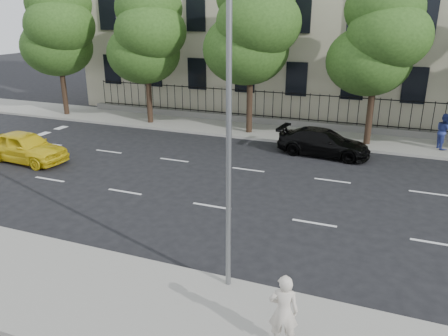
% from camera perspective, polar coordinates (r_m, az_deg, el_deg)
% --- Properties ---
extents(ground, '(120.00, 120.00, 0.00)m').
position_cam_1_polar(ground, '(15.12, -5.29, -8.69)').
color(ground, black).
rests_on(ground, ground).
extents(near_sidewalk, '(60.00, 4.00, 0.15)m').
position_cam_1_polar(near_sidewalk, '(12.20, -14.01, -16.53)').
color(near_sidewalk, gray).
rests_on(near_sidewalk, ground).
extents(far_sidewalk, '(60.00, 4.00, 0.15)m').
position_cam_1_polar(far_sidewalk, '(27.47, 7.78, 4.56)').
color(far_sidewalk, gray).
rests_on(far_sidewalk, ground).
extents(lane_markings, '(49.60, 4.62, 0.01)m').
position_cam_1_polar(lane_markings, '(19.06, 1.04, -2.36)').
color(lane_markings, silver).
rests_on(lane_markings, ground).
extents(iron_fence, '(30.00, 0.50, 2.20)m').
position_cam_1_polar(iron_fence, '(28.94, 8.65, 6.47)').
color(iron_fence, slate).
rests_on(iron_fence, far_sidewalk).
extents(street_light, '(0.25, 3.32, 8.05)m').
position_cam_1_polar(street_light, '(10.88, 1.65, 8.99)').
color(street_light, slate).
rests_on(street_light, near_sidewalk).
extents(tree_a, '(5.71, 5.31, 9.39)m').
position_cam_1_polar(tree_a, '(33.50, -20.80, 16.72)').
color(tree_a, '#382619').
rests_on(tree_a, far_sidewalk).
extents(tree_b, '(5.53, 5.12, 8.97)m').
position_cam_1_polar(tree_b, '(29.38, -9.98, 16.84)').
color(tree_b, '#382619').
rests_on(tree_b, far_sidewalk).
extents(tree_c, '(5.89, 5.50, 9.80)m').
position_cam_1_polar(tree_c, '(26.46, 3.76, 18.03)').
color(tree_c, '#382619').
rests_on(tree_c, far_sidewalk).
extents(tree_d, '(5.34, 4.94, 8.84)m').
position_cam_1_polar(tree_d, '(25.25, 19.63, 15.60)').
color(tree_d, '#382619').
rests_on(tree_d, far_sidewalk).
extents(yellow_taxi, '(4.64, 2.10, 1.55)m').
position_cam_1_polar(yellow_taxi, '(24.13, -24.53, 2.53)').
color(yellow_taxi, yellow).
rests_on(yellow_taxi, ground).
extents(black_sedan, '(4.98, 2.40, 1.40)m').
position_cam_1_polar(black_sedan, '(23.57, 12.86, 3.28)').
color(black_sedan, black).
rests_on(black_sedan, ground).
extents(woman_near, '(0.73, 0.55, 1.79)m').
position_cam_1_polar(woman_near, '(10.05, 7.77, -18.05)').
color(woman_near, beige).
rests_on(woman_near, near_sidewalk).
extents(pedestrian_far, '(1.00, 1.13, 1.93)m').
position_cam_1_polar(pedestrian_far, '(26.36, 26.80, 4.30)').
color(pedestrian_far, navy).
rests_on(pedestrian_far, far_sidewalk).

